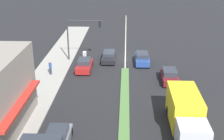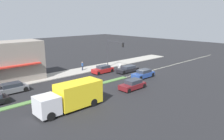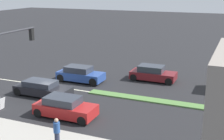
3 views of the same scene
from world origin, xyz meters
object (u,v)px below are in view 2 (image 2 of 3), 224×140
Objects in this scene: coupe_blue at (143,74)px; suv_grey at (10,88)px; sedan_dark at (128,69)px; traffic_signal_main at (113,49)px; hatchback_red at (103,69)px; sedan_maroon at (133,85)px; delivery_truck at (72,96)px; pedestrian at (82,66)px; warning_aframe_sign at (119,66)px.

suv_grey is at bearing 69.32° from coupe_blue.
coupe_blue is at bearing 168.12° from sedan_dark.
traffic_signal_main reaches higher than hatchback_red.
suv_grey is (-0.00, 16.28, 0.01)m from hatchback_red.
sedan_dark is (-3.92, -0.19, -3.31)m from traffic_signal_main.
sedan_maroon is 0.90× the size of sedan_dark.
delivery_truck is at bearing 127.35° from hatchback_red.
sedan_dark is (7.20, -6.79, -0.06)m from sedan_maroon.
suv_grey is at bearing 52.86° from sedan_maroon.
pedestrian is 1.94× the size of warning_aframe_sign.
sedan_maroon is 0.89× the size of suv_grey.
sedan_dark is at bearing -43.33° from sedan_maroon.
sedan_maroon is at bearing 143.43° from warning_aframe_sign.
traffic_signal_main is 20.10m from suv_grey.
traffic_signal_main reaches higher than suv_grey.
traffic_signal_main is 6.69× the size of warning_aframe_sign.
delivery_truck is 1.87× the size of hatchback_red.
suv_grey is at bearing 93.25° from traffic_signal_main.
warning_aframe_sign is 4.84m from hatchback_red.
coupe_blue is (-7.20, -2.79, 0.02)m from hatchback_red.
pedestrian is at bearing -75.33° from suv_grey.
pedestrian is (2.66, 5.34, -2.93)m from traffic_signal_main.
sedan_maroon is 6.50m from coupe_blue.
suv_grey is 1.00× the size of sedan_dark.
traffic_signal_main is at bearing -72.29° from hatchback_red.
pedestrian is 8.61m from sedan_dark.
warning_aframe_sign is (-0.51, -1.28, -3.47)m from traffic_signal_main.
sedan_dark is at bearing 162.37° from warning_aframe_sign.
pedestrian is at bearing 63.49° from traffic_signal_main.
delivery_truck is 16.50m from hatchback_red.
pedestrian is at bearing 40.00° from sedan_dark.
delivery_truck reaches higher than warning_aframe_sign.
pedestrian is 4.21m from hatchback_red.
warning_aframe_sign is 0.19× the size of suv_grey.
traffic_signal_main is 4.92m from hatchback_red.
sedan_maroon reaches higher than hatchback_red.
warning_aframe_sign is 21.09m from suv_grey.
warning_aframe_sign is at bearing -36.57° from sedan_maroon.
pedestrian is at bearing 22.73° from coupe_blue.
sedan_maroon is 16.56m from suv_grey.
coupe_blue is at bearing -110.68° from suv_grey.
pedestrian is 0.40× the size of hatchback_red.
hatchback_red is at bearing -17.12° from sedan_maroon.
delivery_truck reaches higher than sedan_dark.
suv_grey is at bearing 90.00° from hatchback_red.
hatchback_red is 0.97× the size of coupe_blue.
hatchback_red is 0.89× the size of suv_grey.
coupe_blue is (-10.99, -4.60, -0.30)m from pedestrian.
pedestrian is 11.92m from coupe_blue.
pedestrian reaches higher than suv_grey.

